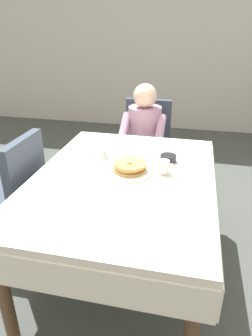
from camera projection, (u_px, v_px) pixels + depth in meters
name	position (u px, v px, depth m)	size (l,w,h in m)	color
ground_plane	(124.00, 268.00, 2.21)	(14.00, 14.00, 0.00)	#474C47
back_wall	(176.00, 22.00, 4.51)	(12.00, 0.16, 3.20)	beige
dining_table_main	(123.00, 189.00, 1.93)	(1.12, 1.52, 0.74)	silver
chair_diner	(146.00, 142.00, 3.02)	(0.44, 0.45, 0.93)	#384251
diner_person	(144.00, 134.00, 2.82)	(0.40, 0.43, 1.12)	#B2849E
chair_left_side	(16.00, 192.00, 2.14)	(0.45, 0.44, 0.93)	#384251
plate_breakfast	(129.00, 172.00, 1.93)	(0.28, 0.28, 0.02)	white
breakfast_stack	(129.00, 167.00, 1.92)	(0.21, 0.21, 0.06)	tan
cup_coffee	(164.00, 167.00, 1.91)	(0.11, 0.08, 0.08)	white
bowl_butter	(168.00, 158.00, 2.09)	(0.11, 0.11, 0.04)	black
syrup_pitcher	(104.00, 155.00, 2.10)	(0.08, 0.08, 0.07)	silver
fork_left_of_plate	(100.00, 171.00, 1.95)	(0.18, 0.01, 0.01)	silver
knife_right_of_plate	(159.00, 177.00, 1.88)	(0.20, 0.01, 0.01)	silver
spoon_near_edge	(117.00, 200.00, 1.63)	(0.15, 0.01, 0.01)	silver
napkin_folded	(72.00, 181.00, 1.83)	(0.17, 0.12, 0.01)	white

